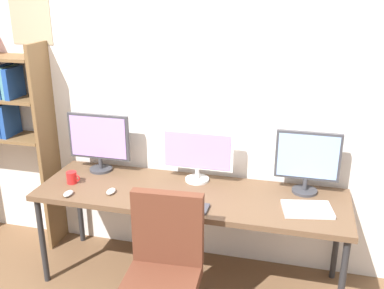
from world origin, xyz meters
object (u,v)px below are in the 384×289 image
Objects in this scene: mouse_right_side at (111,191)px; coffee_mug at (72,178)px; office_chair at (164,289)px; keyboard_main at (182,206)px; monitor_right at (307,160)px; monitor_left at (99,140)px; laptop_closed at (307,209)px; desk at (190,199)px; mouse_left_side at (68,193)px; monitor_center at (197,153)px.

coffee_mug is at bearing 165.99° from mouse_right_side.
coffee_mug reaches higher than mouse_right_side.
coffee_mug is at bearing 146.82° from office_chair.
mouse_right_side reaches higher than keyboard_main.
coffee_mug is (-1.69, -0.28, -0.20)m from monitor_right.
laptop_closed is at bearing -10.02° from monitor_left.
monitor_right is at bearing 14.98° from desk.
office_chair is 0.98m from mouse_left_side.
monitor_center is 0.69m from mouse_right_side.
monitor_right is 1.25× the size of keyboard_main.
mouse_left_side is at bearing -163.79° from monitor_right.
office_chair is 1.98× the size of monitor_left.
mouse_left_side is 0.30m from mouse_right_side.
mouse_right_side is at bearing -164.53° from desk.
coffee_mug is at bearing -162.93° from monitor_center.
monitor_center is (0.00, 0.86, 0.56)m from office_chair.
monitor_left is 0.92× the size of monitor_center.
monitor_center reaches higher than mouse_right_side.
monitor_left is (-0.79, 0.21, 0.31)m from desk.
monitor_left is 0.53m from mouse_left_side.
monitor_right is at bearing 16.21° from mouse_left_side.
mouse_right_side reaches higher than desk.
monitor_right is at bearing 83.35° from laptop_closed.
desk is 0.34m from monitor_center.
laptop_closed is (0.82, -0.28, -0.21)m from monitor_center.
monitor_center is 0.79m from monitor_right.
monitor_right is (0.79, 0.86, 0.59)m from office_chair.
coffee_mug is (-0.90, -0.06, 0.10)m from desk.
coffee_mug reaches higher than keyboard_main.
monitor_left is 1.38× the size of keyboard_main.
office_chair is 0.82m from mouse_right_side.
monitor_center is at bearing 17.07° from coffee_mug.
monitor_center is 5.11× the size of coffee_mug.
mouse_right_side is (0.28, 0.11, 0.00)m from mouse_left_side.
desk is 0.90m from coffee_mug.
desk is at bearing -165.02° from monitor_right.
monitor_right reaches higher than keyboard_main.
office_chair is 1.14m from coffee_mug.
mouse_left_side and mouse_right_side have the same top height.
monitor_center is at bearing 89.96° from office_chair.
mouse_left_side is (-1.62, -0.47, -0.23)m from monitor_right.
monitor_center is at bearing -0.00° from monitor_left.
keyboard_main is 3.78× the size of mouse_left_side.
keyboard_main is 3.78× the size of mouse_right_side.
desk is 4.90× the size of monitor_right.
mouse_right_side is (-1.34, -0.36, -0.23)m from monitor_right.
monitor_left reaches higher than office_chair.
monitor_right is at bearing 29.13° from keyboard_main.
keyboard_main is at bearing -90.00° from monitor_center.
monitor_left is at bearing 180.00° from monitor_right.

